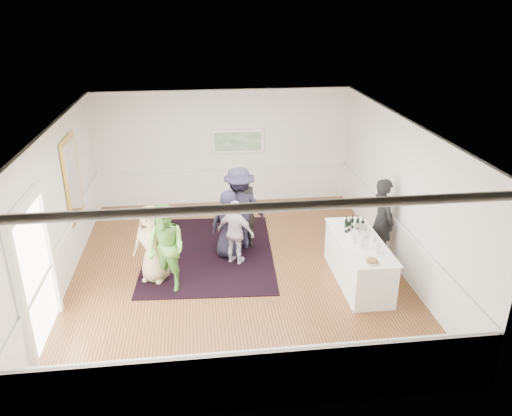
{
  "coord_description": "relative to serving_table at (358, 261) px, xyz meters",
  "views": [
    {
      "loc": [
        -0.73,
        -9.38,
        5.44
      ],
      "look_at": [
        0.44,
        0.2,
        1.35
      ],
      "focal_mm": 35.0,
      "sensor_mm": 36.0,
      "label": 1
    }
  ],
  "objects": [
    {
      "name": "area_rug",
      "position": [
        -3.02,
        1.6,
        -0.46
      ],
      "size": [
        3.13,
        3.98,
        0.02
      ],
      "primitive_type": "cube",
      "rotation": [
        0.0,
        0.0,
        -0.06
      ],
      "color": "black",
      "rests_on": "floor"
    },
    {
      "name": "serving_table",
      "position": [
        0.0,
        0.0,
        0.0
      ],
      "size": [
        0.88,
        2.31,
        0.93
      ],
      "color": "white",
      "rests_on": "floor"
    },
    {
      "name": "guest_navy",
      "position": [
        -2.55,
        1.42,
        0.31
      ],
      "size": [
        0.84,
        0.62,
        1.57
      ],
      "primitive_type": "imported",
      "rotation": [
        0.0,
        0.0,
        2.98
      ],
      "color": "#201F34",
      "rests_on": "floor"
    },
    {
      "name": "ceiling",
      "position": [
        -2.44,
        0.73,
        2.73
      ],
      "size": [
        7.0,
        8.0,
        0.02
      ],
      "primitive_type": "cube",
      "color": "white",
      "rests_on": "wall_back"
    },
    {
      "name": "wall_left",
      "position": [
        -5.94,
        0.73,
        1.13
      ],
      "size": [
        0.02,
        8.0,
        3.2
      ],
      "primitive_type": "cube",
      "color": "white",
      "rests_on": "floor"
    },
    {
      "name": "mirror",
      "position": [
        -5.89,
        2.03,
        1.33
      ],
      "size": [
        0.05,
        1.25,
        1.85
      ],
      "color": "gold",
      "rests_on": "wall_left"
    },
    {
      "name": "bartender",
      "position": [
        0.76,
        0.83,
        0.49
      ],
      "size": [
        0.6,
        0.78,
        1.92
      ],
      "primitive_type": "imported",
      "rotation": [
        0.0,
        0.0,
        1.79
      ],
      "color": "black",
      "rests_on": "floor"
    },
    {
      "name": "wall_back",
      "position": [
        -2.44,
        4.73,
        1.13
      ],
      "size": [
        7.0,
        0.02,
        3.2
      ],
      "primitive_type": "cube",
      "color": "white",
      "rests_on": "floor"
    },
    {
      "name": "guest_green",
      "position": [
        -3.87,
        0.19,
        0.43
      ],
      "size": [
        1.11,
        1.09,
        1.8
      ],
      "primitive_type": "imported",
      "rotation": [
        0.0,
        0.0,
        -0.72
      ],
      "color": "#65AB44",
      "rests_on": "floor"
    },
    {
      "name": "juice_pitchers",
      "position": [
        0.01,
        -0.29,
        0.58
      ],
      "size": [
        0.44,
        0.63,
        0.24
      ],
      "color": "#5AAA3D",
      "rests_on": "serving_table"
    },
    {
      "name": "wall_right",
      "position": [
        1.06,
        0.73,
        1.13
      ],
      "size": [
        0.02,
        8.0,
        3.2
      ],
      "primitive_type": "cube",
      "color": "white",
      "rests_on": "floor"
    },
    {
      "name": "doorway",
      "position": [
        -5.89,
        -1.17,
        0.95
      ],
      "size": [
        0.1,
        1.78,
        2.56
      ],
      "color": "white",
      "rests_on": "wall_left"
    },
    {
      "name": "guest_tan",
      "position": [
        -4.16,
        0.58,
        0.36
      ],
      "size": [
        0.95,
        0.79,
        1.65
      ],
      "primitive_type": "imported",
      "rotation": [
        0.0,
        0.0,
        -0.38
      ],
      "color": "tan",
      "rests_on": "floor"
    },
    {
      "name": "guest_lilac",
      "position": [
        -2.42,
        1.08,
        0.26
      ],
      "size": [
        0.92,
        0.75,
        1.47
      ],
      "primitive_type": "imported",
      "rotation": [
        0.0,
        0.0,
        2.59
      ],
      "color": "silver",
      "rests_on": "floor"
    },
    {
      "name": "wine_bottles",
      "position": [
        0.0,
        0.5,
        0.62
      ],
      "size": [
        0.45,
        0.27,
        0.31
      ],
      "color": "black",
      "rests_on": "serving_table"
    },
    {
      "name": "guest_dark_a",
      "position": [
        -2.28,
        1.79,
        0.51
      ],
      "size": [
        1.44,
        1.09,
        1.97
      ],
      "primitive_type": "imported",
      "rotation": [
        0.0,
        0.0,
        3.46
      ],
      "color": "#201F34",
      "rests_on": "floor"
    },
    {
      "name": "ice_bucket",
      "position": [
        0.05,
        0.15,
        0.58
      ],
      "size": [
        0.26,
        0.26,
        0.25
      ],
      "primitive_type": "cylinder",
      "color": "silver",
      "rests_on": "serving_table"
    },
    {
      "name": "guest_dark_b",
      "position": [
        -2.21,
        1.8,
        0.48
      ],
      "size": [
        0.75,
        0.56,
        1.89
      ],
      "primitive_type": "imported",
      "rotation": [
        0.0,
        0.0,
        3.3
      ],
      "color": "black",
      "rests_on": "floor"
    },
    {
      "name": "nut_bowl",
      "position": [
        -0.08,
        -0.93,
        0.5
      ],
      "size": [
        0.26,
        0.26,
        0.07
      ],
      "color": "white",
      "rests_on": "serving_table"
    },
    {
      "name": "floor",
      "position": [
        -2.44,
        0.73,
        -0.47
      ],
      "size": [
        8.0,
        8.0,
        0.0
      ],
      "primitive_type": "plane",
      "color": "brown",
      "rests_on": "ground"
    },
    {
      "name": "wall_front",
      "position": [
        -2.44,
        -3.27,
        1.13
      ],
      "size": [
        7.0,
        0.02,
        3.2
      ],
      "primitive_type": "cube",
      "color": "white",
      "rests_on": "floor"
    },
    {
      "name": "wainscoting",
      "position": [
        -2.44,
        0.73,
        0.03
      ],
      "size": [
        7.0,
        8.0,
        1.0
      ],
      "primitive_type": null,
      "color": "white",
      "rests_on": "floor"
    },
    {
      "name": "landscape_painting",
      "position": [
        -2.04,
        4.67,
        1.31
      ],
      "size": [
        1.44,
        0.06,
        0.66
      ],
      "color": "white",
      "rests_on": "wall_back"
    }
  ]
}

